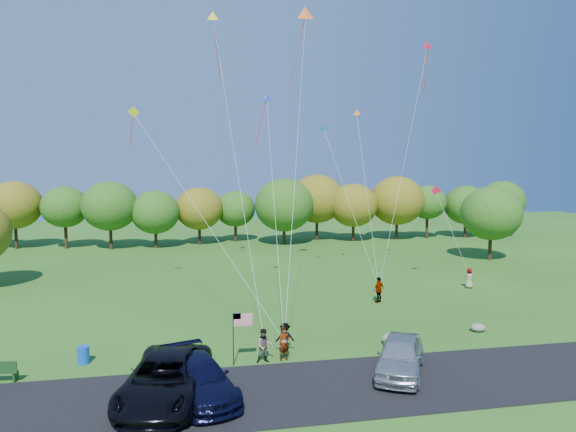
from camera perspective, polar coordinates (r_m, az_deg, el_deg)
The scene contains 16 objects.
ground at distance 26.77m, azimuth 2.07°, elevation -15.14°, with size 140.00×140.00×0.00m, color #2A5819.
asphalt_lane at distance 23.17m, azimuth 4.39°, elevation -18.49°, with size 44.00×6.00×0.06m, color black.
treeline at distance 60.19m, azimuth -5.85°, elevation 0.99°, with size 75.43×27.48×8.37m.
minivan_dark at distance 22.17m, azimuth -13.50°, elevation -17.15°, with size 3.00×6.50×1.81m, color black.
minivan_navy at distance 22.26m, azimuth -9.86°, elevation -17.33°, with size 2.18×5.35×1.55m, color black.
minivan_silver at distance 24.65m, azimuth 12.36°, elevation -14.93°, with size 1.96×4.86×1.66m, color #B0B7BB.
flyer_a at distance 25.77m, azimuth -0.44°, elevation -13.99°, with size 0.61×0.40×1.67m, color #4C4C59.
flyer_b at distance 25.55m, azimuth -2.63°, elevation -14.20°, with size 0.80×0.63×1.65m, color #4C4C59.
flyer_c at distance 26.84m, azimuth -0.34°, elevation -13.36°, with size 0.98×0.56×1.52m, color #4C4C59.
flyer_d at distance 36.55m, azimuth 10.06°, elevation -8.07°, with size 1.05×0.44×1.80m, color #4C4C59.
flyer_e at distance 42.54m, azimuth 19.49°, elevation -6.52°, with size 0.77×0.50×1.57m, color #4C4C59.
trash_barrel at distance 27.35m, azimuth -21.79°, elevation -14.15°, with size 0.56×0.56×0.84m, color #0C47BC.
flag_assembly at distance 24.97m, azimuth -5.45°, elevation -12.03°, with size 0.95×0.62×2.56m.
boulder_near at distance 28.62m, azimuth 11.60°, elevation -13.21°, with size 1.23×0.97×0.62m, color gray.
boulder_far at distance 32.04m, azimuth 20.36°, elevation -11.54°, with size 0.89×0.74×0.46m, color gray.
kites_aloft at distance 40.57m, azimuth 2.43°, elevation 17.73°, with size 23.41×6.73×14.22m.
Camera 1 is at (-5.60, -24.40, 9.47)m, focal length 32.00 mm.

